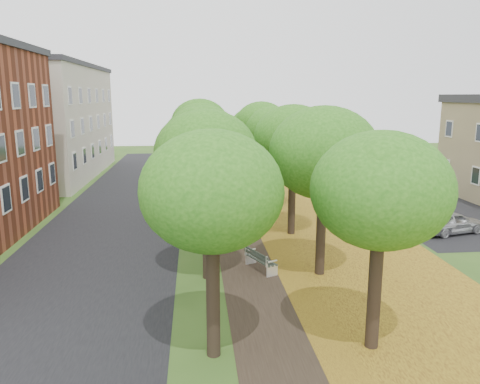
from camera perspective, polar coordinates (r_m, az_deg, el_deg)
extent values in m
plane|color=#2D4C19|center=(14.86, 5.77, -18.70)|extent=(120.00, 120.00, 0.00)
cube|color=black|center=(28.96, -15.06, -3.75)|extent=(8.00, 70.00, 0.01)
cube|color=black|center=(28.68, -0.09, -3.49)|extent=(3.20, 70.00, 0.01)
cube|color=#B79521|center=(29.56, 9.62, -3.19)|extent=(7.50, 70.00, 0.01)
cube|color=black|center=(33.65, 23.29, -2.18)|extent=(9.00, 16.00, 0.01)
cylinder|color=black|center=(13.78, -3.31, -12.62)|extent=(0.40, 0.40, 3.67)
ellipsoid|color=#225F14|center=(12.81, -3.47, 0.44)|extent=(4.12, 4.12, 3.50)
cylinder|color=black|center=(19.40, -4.03, -5.34)|extent=(0.40, 0.40, 3.67)
ellipsoid|color=#225F14|center=(18.73, -4.17, 3.99)|extent=(4.12, 4.12, 3.50)
cylinder|color=black|center=(25.20, -4.42, -1.36)|extent=(0.40, 0.40, 3.67)
ellipsoid|color=#225F14|center=(24.68, -4.53, 5.84)|extent=(4.12, 4.12, 3.50)
cylinder|color=black|center=(31.08, -4.66, 1.12)|extent=(0.40, 0.40, 3.67)
ellipsoid|color=#225F14|center=(30.66, -4.76, 6.96)|extent=(4.12, 4.12, 3.50)
cylinder|color=black|center=(36.99, -4.83, 2.81)|extent=(0.40, 0.40, 3.67)
ellipsoid|color=#225F14|center=(36.64, -4.91, 7.72)|extent=(4.12, 4.12, 3.50)
cylinder|color=black|center=(42.93, -4.94, 4.03)|extent=(0.40, 0.40, 3.67)
ellipsoid|color=#225F14|center=(42.63, -5.02, 8.26)|extent=(4.12, 4.12, 3.50)
cylinder|color=black|center=(14.74, 16.08, -11.41)|extent=(0.40, 0.40, 3.67)
ellipsoid|color=#225F14|center=(13.83, 16.82, 0.80)|extent=(4.12, 4.12, 3.50)
cylinder|color=black|center=(20.10, 9.83, -4.88)|extent=(0.40, 0.40, 3.67)
ellipsoid|color=#225F14|center=(19.44, 10.15, 4.12)|extent=(4.12, 4.12, 3.50)
cylinder|color=black|center=(25.74, 6.33, -1.12)|extent=(0.40, 0.40, 3.67)
ellipsoid|color=#225F14|center=(25.23, 6.49, 5.92)|extent=(4.12, 4.12, 3.50)
cylinder|color=black|center=(31.51, 4.10, 1.27)|extent=(0.40, 0.40, 3.67)
ellipsoid|color=#225F14|center=(31.10, 4.18, 7.04)|extent=(4.12, 4.12, 3.50)
cylinder|color=black|center=(37.36, 2.56, 2.93)|extent=(0.40, 0.40, 3.67)
ellipsoid|color=#225F14|center=(37.01, 2.61, 7.79)|extent=(4.12, 4.12, 3.50)
cylinder|color=black|center=(43.25, 1.44, 4.13)|extent=(0.40, 0.40, 3.67)
ellipsoid|color=#225F14|center=(42.95, 1.46, 8.33)|extent=(4.12, 4.12, 3.50)
cube|color=beige|center=(47.83, -23.26, 7.73)|extent=(10.00, 20.00, 10.00)
cube|color=#2D2D33|center=(47.84, -23.77, 13.94)|extent=(10.30, 20.30, 0.40)
cube|color=#252F29|center=(20.66, 2.59, -8.21)|extent=(1.22, 1.94, 0.04)
cube|color=#252F29|center=(20.43, 1.94, -7.59)|extent=(0.81, 1.76, 0.28)
cube|color=silver|center=(20.06, 3.93, -9.58)|extent=(0.51, 0.27, 0.48)
cube|color=silver|center=(21.44, 1.34, -8.13)|extent=(0.51, 0.27, 0.48)
cube|color=silver|center=(19.91, 3.94, -8.42)|extent=(0.46, 0.25, 0.04)
cube|color=silver|center=(21.30, 1.34, -7.04)|extent=(0.46, 0.25, 0.04)
imported|color=silver|center=(28.44, 24.35, -3.35)|extent=(4.06, 2.44, 1.29)
imported|color=maroon|center=(31.61, 20.17, -1.55)|extent=(4.30, 2.54, 1.34)
imported|color=#39383E|center=(31.58, 20.19, -1.52)|extent=(5.12, 3.29, 1.38)
imported|color=beige|center=(36.14, 16.78, 0.25)|extent=(5.20, 3.56, 1.32)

